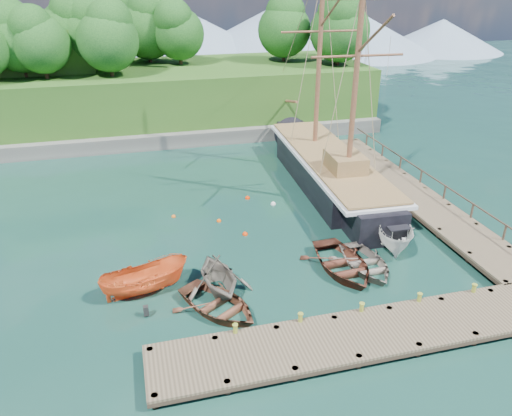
% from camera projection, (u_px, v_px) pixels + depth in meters
% --- Properties ---
extents(ground, '(160.00, 160.00, 0.00)m').
position_uv_depth(ground, '(286.00, 270.00, 27.42)').
color(ground, '#14362D').
rests_on(ground, ground).
extents(dock_near, '(20.00, 3.20, 1.10)m').
position_uv_depth(dock_near, '(375.00, 333.00, 22.02)').
color(dock_near, '#4B3F2F').
rests_on(dock_near, ground).
extents(dock_east, '(3.20, 24.00, 1.10)m').
position_uv_depth(dock_east, '(409.00, 192.00, 35.96)').
color(dock_east, '#4B3F2F').
rests_on(dock_east, ground).
extents(bollard_0, '(0.26, 0.26, 0.45)m').
position_uv_depth(bollard_0, '(236.00, 343.00, 22.06)').
color(bollard_0, olive).
rests_on(bollard_0, ground).
extents(bollard_1, '(0.26, 0.26, 0.45)m').
position_uv_depth(bollard_1, '(300.00, 332.00, 22.74)').
color(bollard_1, olive).
rests_on(bollard_1, ground).
extents(bollard_2, '(0.26, 0.26, 0.45)m').
position_uv_depth(bollard_2, '(360.00, 321.00, 23.43)').
color(bollard_2, olive).
rests_on(bollard_2, ground).
extents(bollard_3, '(0.26, 0.26, 0.45)m').
position_uv_depth(bollard_3, '(417.00, 311.00, 24.11)').
color(bollard_3, olive).
rests_on(bollard_3, ground).
extents(bollard_4, '(0.26, 0.26, 0.45)m').
position_uv_depth(bollard_4, '(471.00, 302.00, 24.80)').
color(bollard_4, olive).
rests_on(bollard_4, ground).
extents(rowboat_0, '(5.28, 5.67, 0.96)m').
position_uv_depth(rowboat_0, '(219.00, 311.00, 24.15)').
color(rowboat_0, brown).
rests_on(rowboat_0, ground).
extents(rowboat_1, '(3.93, 4.41, 2.13)m').
position_uv_depth(rowboat_1, '(219.00, 291.00, 25.64)').
color(rowboat_1, '#676155').
rests_on(rowboat_1, ground).
extents(rowboat_2, '(3.92, 5.32, 1.07)m').
position_uv_depth(rowboat_2, '(342.00, 270.00, 27.42)').
color(rowboat_2, '#4F261A').
rests_on(rowboat_2, ground).
extents(rowboat_3, '(3.29, 4.50, 0.91)m').
position_uv_depth(rowboat_3, '(365.00, 269.00, 27.55)').
color(rowboat_3, slate).
rests_on(rowboat_3, ground).
extents(motorboat_orange, '(4.81, 2.61, 1.76)m').
position_uv_depth(motorboat_orange, '(146.00, 292.00, 25.51)').
color(motorboat_orange, orange).
rests_on(motorboat_orange, ground).
extents(cabin_boat_white, '(3.92, 5.64, 2.04)m').
position_uv_depth(cabin_boat_white, '(393.00, 245.00, 29.85)').
color(cabin_boat_white, silver).
rests_on(cabin_boat_white, ground).
extents(schooner, '(5.37, 25.67, 18.48)m').
position_uv_depth(schooner, '(329.00, 173.00, 37.69)').
color(schooner, black).
rests_on(schooner, ground).
extents(mooring_buoy_0, '(0.33, 0.33, 0.33)m').
position_uv_depth(mooring_buoy_0, '(172.00, 261.00, 28.24)').
color(mooring_buoy_0, silver).
rests_on(mooring_buoy_0, ground).
extents(mooring_buoy_1, '(0.30, 0.30, 0.30)m').
position_uv_depth(mooring_buoy_1, '(219.00, 221.00, 32.69)').
color(mooring_buoy_1, '#FA5406').
rests_on(mooring_buoy_1, ground).
extents(mooring_buoy_2, '(0.35, 0.35, 0.35)m').
position_uv_depth(mooring_buoy_2, '(245.00, 235.00, 31.06)').
color(mooring_buoy_2, red).
rests_on(mooring_buoy_2, ground).
extents(mooring_buoy_3, '(0.36, 0.36, 0.36)m').
position_uv_depth(mooring_buoy_3, '(273.00, 204.00, 35.03)').
color(mooring_buoy_3, silver).
rests_on(mooring_buoy_3, ground).
extents(mooring_buoy_4, '(0.30, 0.30, 0.30)m').
position_uv_depth(mooring_buoy_4, '(174.00, 217.00, 33.26)').
color(mooring_buoy_4, orange).
rests_on(mooring_buoy_4, ground).
extents(mooring_buoy_5, '(0.36, 0.36, 0.36)m').
position_uv_depth(mooring_buoy_5, '(248.00, 198.00, 35.94)').
color(mooring_buoy_5, '#FA2B00').
rests_on(mooring_buoy_5, ground).
extents(headland, '(51.00, 19.31, 12.90)m').
position_uv_depth(headland, '(67.00, 74.00, 49.42)').
color(headland, '#474744').
rests_on(headland, ground).
extents(distant_ridge, '(117.00, 40.00, 10.00)m').
position_uv_depth(distant_ridge, '(188.00, 36.00, 87.54)').
color(distant_ridge, '#728CA5').
rests_on(distant_ridge, ground).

